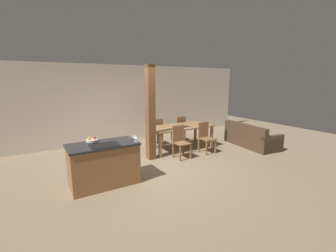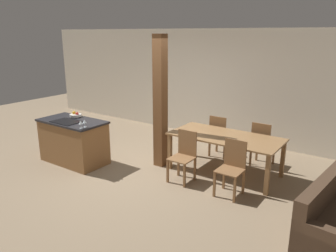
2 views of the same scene
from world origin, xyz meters
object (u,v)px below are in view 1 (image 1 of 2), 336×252
dining_chair_near_left (180,141)px  dining_chair_far_right (179,128)px  kitchen_island (104,164)px  dining_table (180,129)px  dining_chair_far_left (156,131)px  couch (251,138)px  wine_glass_near (136,137)px  dining_chair_near_right (206,137)px  timber_post (150,113)px  fruit_bowl (92,140)px  wine_glass_middle (135,136)px

dining_chair_near_left → dining_chair_far_right: bearing=57.0°
kitchen_island → dining_table: kitchen_island is taller
dining_chair_far_left → couch: 3.17m
wine_glass_near → kitchen_island: bearing=154.4°
dining_chair_near_right → timber_post: bearing=168.7°
dining_chair_near_right → dining_chair_far_right: bearing=90.0°
fruit_bowl → timber_post: 1.88m
wine_glass_middle → timber_post: (0.94, 1.10, 0.28)m
fruit_bowl → wine_glass_middle: bearing=-29.1°
wine_glass_middle → dining_chair_near_left: (1.70, 0.76, -0.53)m
timber_post → wine_glass_near: bearing=-128.3°
fruit_bowl → wine_glass_near: wine_glass_near is taller
wine_glass_middle → dining_chair_far_left: wine_glass_middle is taller
couch → dining_table: bearing=72.2°
timber_post → dining_chair_far_right: bearing=32.8°
wine_glass_near → dining_chair_near_right: (2.63, 0.85, -0.53)m
wine_glass_near → timber_post: timber_post is taller
wine_glass_middle → dining_chair_far_left: (1.70, 2.19, -0.53)m
fruit_bowl → couch: 5.19m
couch → timber_post: size_ratio=0.73×
fruit_bowl → dining_chair_far_left: (2.49, 1.76, -0.46)m
kitchen_island → fruit_bowl: size_ratio=5.77×
dining_table → dining_chair_far_right: (0.47, 0.72, -0.18)m
dining_chair_far_right → timber_post: bearing=32.8°
dining_chair_near_right → kitchen_island: bearing=-170.4°
dining_chair_near_left → timber_post: size_ratio=0.35×
wine_glass_near → dining_chair_near_left: size_ratio=0.16×
couch → dining_chair_near_right: bearing=87.4°
dining_chair_near_right → dining_chair_far_left: 1.71m
dining_chair_near_left → fruit_bowl: bearing=-172.6°
wine_glass_near → wine_glass_middle: bearing=90.0°
dining_table → couch: couch is taller
dining_table → wine_glass_near: bearing=-144.2°
dining_chair_far_left → dining_chair_near_left: bearing=90.0°
dining_chair_near_left → kitchen_island: bearing=-166.7°
dining_chair_near_left → dining_chair_far_right: 1.71m
dining_chair_near_left → dining_chair_near_right: same height
fruit_bowl → dining_chair_far_left: fruit_bowl is taller
wine_glass_near → dining_chair_near_right: bearing=17.9°
dining_chair_near_right → dining_chair_near_left: bearing=180.0°
fruit_bowl → wine_glass_near: bearing=-33.9°
fruit_bowl → couch: bearing=0.4°
wine_glass_middle → dining_table: bearing=34.2°
kitchen_island → dining_chair_far_right: 3.82m
wine_glass_middle → couch: 4.45m
kitchen_island → timber_post: (1.56, 0.89, 0.84)m
wine_glass_middle → dining_table: wine_glass_middle is taller
fruit_bowl → dining_table: (2.95, 1.04, -0.28)m
fruit_bowl → wine_glass_near: (0.78, -0.53, 0.07)m
wine_glass_middle → couch: bearing=6.2°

